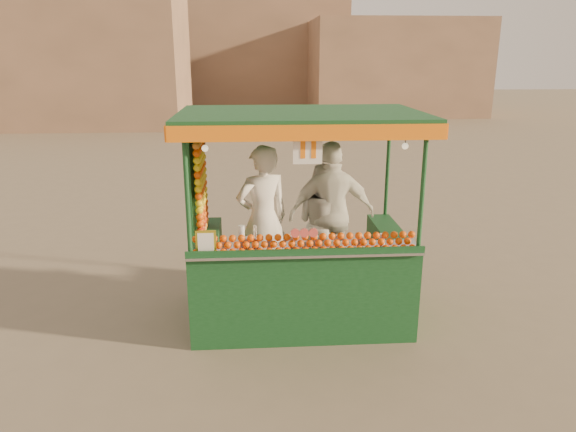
{
  "coord_description": "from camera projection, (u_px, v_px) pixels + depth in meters",
  "views": [
    {
      "loc": [
        -0.89,
        -6.01,
        3.14
      ],
      "look_at": [
        -0.47,
        0.05,
        1.3
      ],
      "focal_mm": 33.14,
      "sensor_mm": 36.0,
      "label": 1
    }
  ],
  "objects": [
    {
      "name": "building_center",
      "position": [
        233.0,
        50.0,
        34.2
      ],
      "size": [
        14.0,
        7.0,
        7.0
      ],
      "primitive_type": "cube",
      "color": "#916C53",
      "rests_on": "ground"
    },
    {
      "name": "building_left",
      "position": [
        73.0,
        59.0,
        24.35
      ],
      "size": [
        10.0,
        6.0,
        6.0
      ],
      "primitive_type": "cube",
      "color": "#916C53",
      "rests_on": "ground"
    },
    {
      "name": "building_right",
      "position": [
        393.0,
        68.0,
        29.35
      ],
      "size": [
        9.0,
        6.0,
        5.0
      ],
      "primitive_type": "cube",
      "color": "#916C53",
      "rests_on": "ground"
    },
    {
      "name": "vendor_middle",
      "position": [
        323.0,
        223.0,
        6.8
      ],
      "size": [
        0.94,
        0.96,
        1.57
      ],
      "rotation": [
        0.0,
        0.0,
        2.27
      ],
      "color": "beige",
      "rests_on": "ground"
    },
    {
      "name": "vendor_left",
      "position": [
        263.0,
        219.0,
        6.53
      ],
      "size": [
        0.78,
        0.65,
        1.84
      ],
      "rotation": [
        0.0,
        0.0,
        3.5
      ],
      "color": "silver",
      "rests_on": "ground"
    },
    {
      "name": "vendor_right",
      "position": [
        332.0,
        214.0,
        6.69
      ],
      "size": [
        1.1,
        0.5,
        1.85
      ],
      "rotation": [
        0.0,
        0.0,
        3.18
      ],
      "color": "white",
      "rests_on": "ground"
    },
    {
      "name": "ground",
      "position": [
        326.0,
        315.0,
        6.7
      ],
      "size": [
        90.0,
        90.0,
        0.0
      ],
      "primitive_type": "plane",
      "color": "#6D604D",
      "rests_on": "ground"
    },
    {
      "name": "juice_cart",
      "position": [
        295.0,
        257.0,
        6.36
      ],
      "size": [
        2.79,
        1.81,
        2.53
      ],
      "color": "#103C18",
      "rests_on": "ground"
    }
  ]
}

